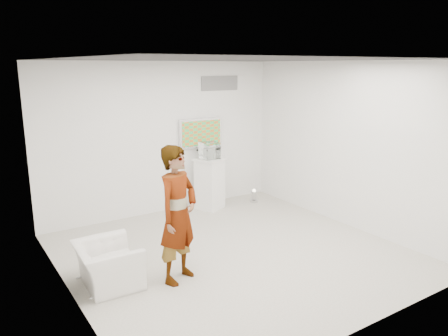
% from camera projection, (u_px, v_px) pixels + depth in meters
% --- Properties ---
extents(room, '(5.01, 5.01, 3.00)m').
position_uv_depth(room, '(234.00, 161.00, 6.62)').
color(room, beige).
rests_on(room, ground).
extents(tv, '(1.00, 0.08, 0.60)m').
position_uv_depth(tv, '(201.00, 133.00, 9.06)').
color(tv, silver).
rests_on(tv, room).
extents(logo_decal, '(0.90, 0.02, 0.30)m').
position_uv_depth(logo_decal, '(220.00, 83.00, 9.12)').
color(logo_decal, slate).
rests_on(logo_decal, room).
extents(person, '(0.82, 0.72, 1.90)m').
position_uv_depth(person, '(178.00, 214.00, 5.91)').
color(person, white).
rests_on(person, room).
extents(armchair, '(0.83, 0.94, 0.59)m').
position_uv_depth(armchair, '(108.00, 265.00, 5.90)').
color(armchair, white).
rests_on(armchair, room).
extents(pedestal, '(0.68, 0.68, 1.06)m').
position_uv_depth(pedestal, '(210.00, 184.00, 9.02)').
color(pedestal, white).
rests_on(pedestal, room).
extents(floor_uplight, '(0.23, 0.23, 0.28)m').
position_uv_depth(floor_uplight, '(254.00, 196.00, 9.52)').
color(floor_uplight, silver).
rests_on(floor_uplight, room).
extents(vitrine, '(0.34, 0.34, 0.34)m').
position_uv_depth(vitrine, '(209.00, 150.00, 8.86)').
color(vitrine, white).
rests_on(vitrine, pedestal).
extents(console, '(0.12, 0.15, 0.21)m').
position_uv_depth(console, '(209.00, 153.00, 8.87)').
color(console, white).
rests_on(console, pedestal).
extents(wii_remote, '(0.15, 0.13, 0.04)m').
position_uv_depth(wii_remote, '(179.00, 155.00, 6.01)').
color(wii_remote, white).
rests_on(wii_remote, person).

